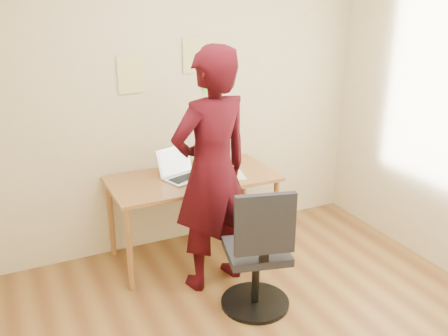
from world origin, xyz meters
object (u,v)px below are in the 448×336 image
laptop (181,172)px  desk (193,187)px  phone (223,179)px  person (212,172)px  office_chair (258,259)px

laptop → desk: bearing=-40.1°
laptop → phone: laptop is taller
laptop → person: person is taller
phone → office_chair: (-0.09, -0.78, -0.32)m
laptop → person: (0.07, -0.48, 0.15)m
laptop → person: bearing=-101.4°
desk → laptop: (-0.09, 0.03, 0.14)m
phone → office_chair: office_chair is taller
office_chair → person: bearing=119.9°
office_chair → person: size_ratio=0.52×
office_chair → person: 0.73m
office_chair → laptop: bearing=116.3°
phone → desk: bearing=139.1°
desk → office_chair: office_chair is taller
desk → person: bearing=-92.6°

